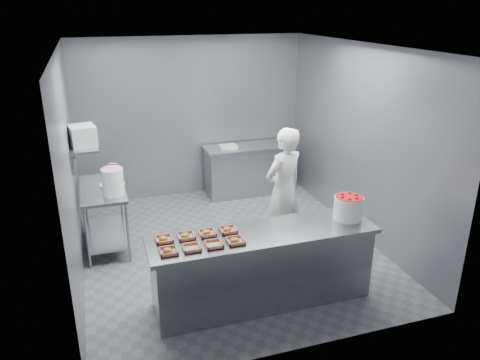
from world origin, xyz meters
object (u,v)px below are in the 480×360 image
Objects in this scene: prep_table at (105,208)px; appliance at (83,136)px; tray_1 at (191,248)px; tray_5 at (186,236)px; worker at (283,190)px; glaze_bucket at (113,181)px; tray_4 at (164,239)px; tray_6 at (207,233)px; service_counter at (263,267)px; tray_3 at (235,241)px; tray_2 at (214,244)px; tray_7 at (228,230)px; tray_0 at (168,251)px; back_counter at (246,170)px; strawberry_tub at (348,207)px.

prep_table is 1.13m from appliance.
tray_1 is 0.27m from tray_5.
worker reaches higher than glaze_bucket.
appliance is (-0.73, 1.68, 0.77)m from tray_4.
tray_6 is (0.48, 0.00, 0.00)m from tray_4.
tray_3 is (-0.37, -0.14, 0.47)m from service_counter.
service_counter is 13.88× the size of tray_3.
tray_5 is (0.24, 0.00, 0.00)m from tray_4.
service_counter is at bearing 9.11° from tray_1.
prep_table is 1.93m from tray_4.
appliance reaches higher than tray_6.
tray_6 is at bearing 167.44° from service_counter.
worker is 3.98× the size of glaze_bucket.
tray_4 reaches higher than prep_table.
tray_2 is (-0.61, -0.14, 0.47)m from service_counter.
worker is at bearing -24.82° from appliance.
tray_7 is at bearing 90.00° from tray_3.
appliance reaches higher than tray_5.
appliance is (-1.45, 1.95, 0.77)m from tray_3.
tray_7 reaches higher than service_counter.
tray_0 is 0.77m from tray_7.
appliance reaches higher than prep_table.
tray_6 reaches higher than back_counter.
worker is (1.83, 1.29, -0.04)m from tray_0.
appliance is (-1.21, 1.95, 0.78)m from tray_2.
service_counter is 5.88× the size of glaze_bucket.
service_counter and back_counter have the same top height.
strawberry_tub reaches higher than tray_0.
tray_4 is 0.72m from tray_7.
tray_0 is at bearing 180.00° from tray_3.
glaze_bucket is at bearing -146.53° from back_counter.
tray_6 is at bearing 0.00° from tray_4.
tray_4 is 0.42× the size of glaze_bucket.
glaze_bucket is (-2.59, 1.63, 0.04)m from strawberry_tub.
tray_3 is 0.77m from tray_4.
tray_4 is (0.56, -1.81, 0.33)m from prep_table.
worker reaches higher than tray_2.
tray_0 is at bearing -120.46° from back_counter.
glaze_bucket is 1.26× the size of appliance.
prep_table is at bearing 130.24° from service_counter.
tray_0 is at bearing -172.89° from service_counter.
glaze_bucket is (-2.41, -1.59, 0.64)m from back_counter.
tray_4 is 0.53× the size of appliance.
tray_3 is at bearing 0.00° from tray_0.
tray_0 and tray_5 have the same top height.
glaze_bucket is at bearing 126.84° from tray_7.
glaze_bucket is at bearing 103.16° from tray_0.
tray_1 is 1.00× the size of tray_2.
tray_4 is 1.00× the size of tray_7.
tray_6 is 1.00× the size of tray_7.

